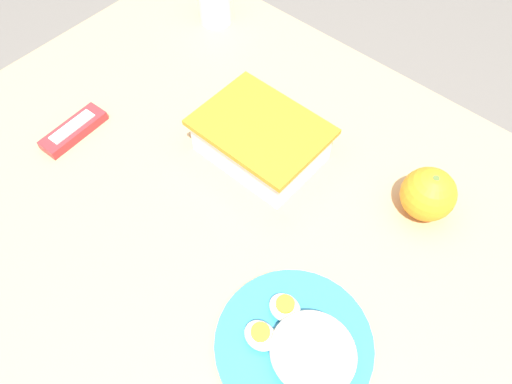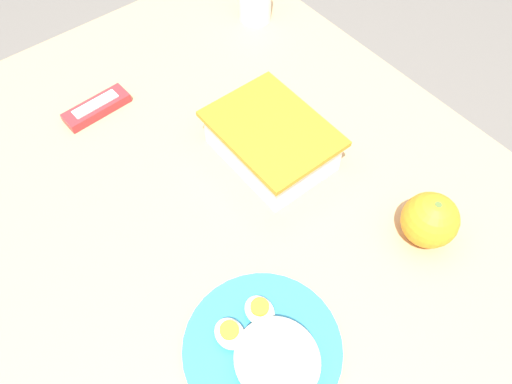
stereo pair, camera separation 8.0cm
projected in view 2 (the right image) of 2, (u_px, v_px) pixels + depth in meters
ground_plane at (258, 357)px, 1.41m from camera, size 10.00×10.00×0.00m
table at (259, 250)px, 0.88m from camera, size 1.26×0.88×0.74m
food_container at (271, 143)px, 0.85m from camera, size 0.21×0.16×0.08m
orange_fruit at (430, 220)px, 0.75m from camera, size 0.09×0.09×0.09m
rice_plate at (267, 351)px, 0.66m from camera, size 0.22×0.22×0.06m
candy_bar at (97, 108)px, 0.93m from camera, size 0.05×0.13×0.02m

